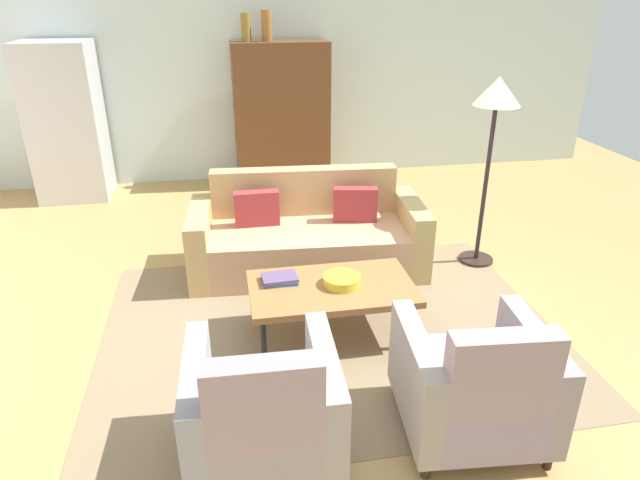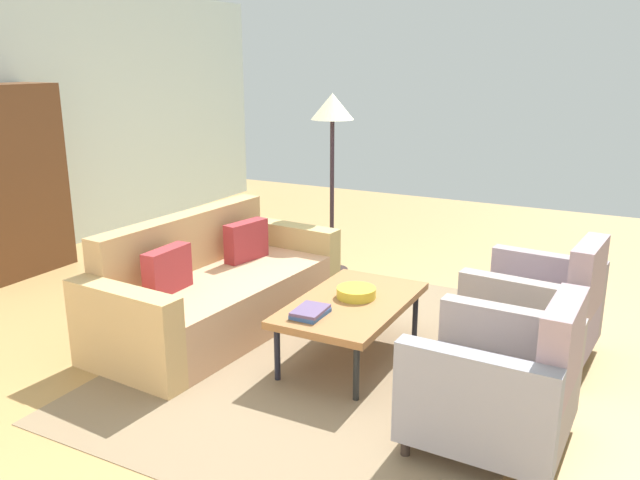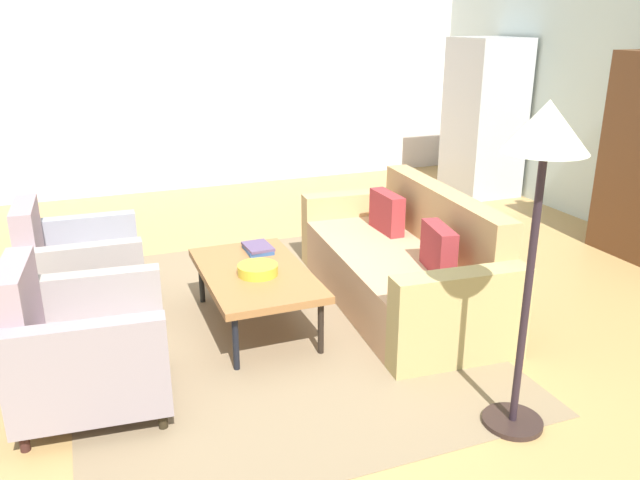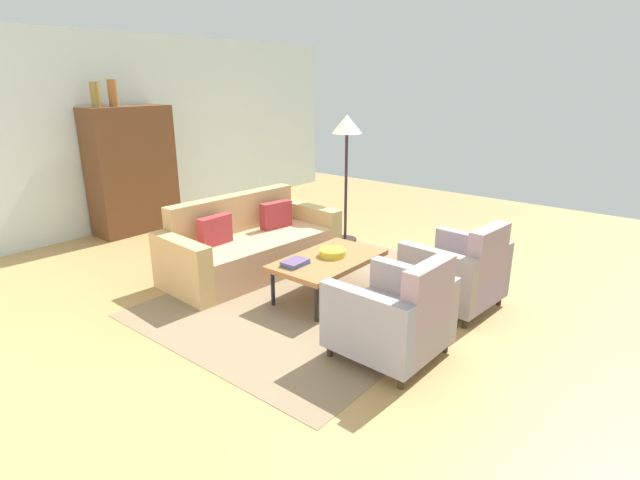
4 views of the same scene
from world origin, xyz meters
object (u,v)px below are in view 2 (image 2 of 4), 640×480
armchair_right (542,312)px  floor_lamp (332,123)px  armchair_left (504,388)px  fruit_bowl (356,292)px  coffee_table (352,306)px  couch (213,291)px  book_stack (310,312)px

armchair_right → floor_lamp: floor_lamp is taller
armchair_left → armchair_right: (1.20, 0.00, 0.00)m
armchair_left → fruit_bowl: size_ratio=3.21×
armchair_left → coffee_table: bearing=64.7°
floor_lamp → couch: bearing=172.1°
book_stack → coffee_table: bearing=-19.1°
couch → book_stack: couch is taller
book_stack → armchair_right: bearing=-53.4°
couch → book_stack: size_ratio=8.14×
couch → coffee_table: 1.19m
armchair_left → floor_lamp: 3.27m
coffee_table → fruit_bowl: (0.07, 0.00, 0.07)m
fruit_bowl → floor_lamp: (1.54, 0.96, 0.99)m
coffee_table → armchair_right: size_ratio=1.36×
armchair_left → fruit_bowl: armchair_left is taller
couch → armchair_left: armchair_left is taller
floor_lamp → coffee_table: bearing=-149.2°
armchair_left → book_stack: size_ratio=3.32×
coffee_table → floor_lamp: bearing=30.8°
couch → floor_lamp: (1.61, -0.22, 1.16)m
couch → book_stack: 1.13m
armchair_right → floor_lamp: 2.61m
armchair_right → book_stack: armchair_right is taller
coffee_table → armchair_left: 1.31m
armchair_left → armchair_right: 1.20m
fruit_bowl → coffee_table: bearing=180.0°
couch → armchair_left: bearing=79.5°
couch → coffee_table: couch is taller
armchair_left → book_stack: (0.24, 1.29, 0.10)m
coffee_table → fruit_bowl: size_ratio=4.38×
armchair_right → fruit_bowl: size_ratio=3.21×
couch → armchair_right: armchair_right is taller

